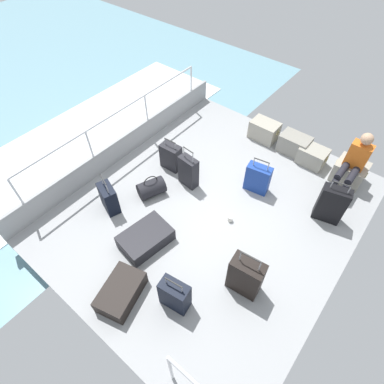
# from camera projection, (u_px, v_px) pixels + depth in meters

# --- Properties ---
(ground_plane) EXTENTS (4.40, 5.20, 0.06)m
(ground_plane) POSITION_uv_depth(u_px,v_px,m) (213.00, 209.00, 5.41)
(ground_plane) COLOR #939699
(gunwale_port) EXTENTS (0.06, 5.20, 0.45)m
(gunwale_port) POSITION_uv_depth(u_px,v_px,m) (124.00, 146.00, 6.11)
(gunwale_port) COLOR #939699
(gunwale_port) RESTS_ON ground_plane
(railing_port) EXTENTS (0.04, 4.20, 1.02)m
(railing_port) POSITION_uv_depth(u_px,v_px,m) (119.00, 122.00, 5.69)
(railing_port) COLOR silver
(railing_port) RESTS_ON ground_plane
(sea_wake) EXTENTS (12.00, 12.00, 0.01)m
(sea_wake) POSITION_uv_depth(u_px,v_px,m) (85.00, 138.00, 7.13)
(sea_wake) COLOR #6B99A8
(sea_wake) RESTS_ON ground_plane
(cargo_crate_0) EXTENTS (0.60, 0.38, 0.39)m
(cargo_crate_0) POSITION_uv_depth(u_px,v_px,m) (264.00, 130.00, 6.47)
(cargo_crate_0) COLOR #9E9989
(cargo_crate_0) RESTS_ON ground_plane
(cargo_crate_1) EXTENTS (0.60, 0.38, 0.38)m
(cargo_crate_1) POSITION_uv_depth(u_px,v_px,m) (294.00, 144.00, 6.19)
(cargo_crate_1) COLOR gray
(cargo_crate_1) RESTS_ON ground_plane
(cargo_crate_2) EXTENTS (0.54, 0.38, 0.35)m
(cargo_crate_2) POSITION_uv_depth(u_px,v_px,m) (312.00, 156.00, 5.99)
(cargo_crate_2) COLOR gray
(cargo_crate_2) RESTS_ON ground_plane
(cargo_crate_3) EXTENTS (0.56, 0.47, 0.39)m
(cargo_crate_3) POSITION_uv_depth(u_px,v_px,m) (350.00, 172.00, 5.69)
(cargo_crate_3) COLOR #9E9989
(cargo_crate_3) RESTS_ON ground_plane
(passenger_seated) EXTENTS (0.34, 0.66, 1.09)m
(passenger_seated) POSITION_uv_depth(u_px,v_px,m) (354.00, 162.00, 5.31)
(passenger_seated) COLOR orange
(passenger_seated) RESTS_ON ground_plane
(suitcase_0) EXTENTS (0.46, 0.30, 0.85)m
(suitcase_0) POSITION_uv_depth(u_px,v_px,m) (331.00, 204.00, 5.00)
(suitcase_0) COLOR black
(suitcase_0) RESTS_ON ground_plane
(suitcase_1) EXTENTS (0.43, 0.32, 0.72)m
(suitcase_1) POSITION_uv_depth(u_px,v_px,m) (109.00, 198.00, 5.20)
(suitcase_1) COLOR black
(suitcase_1) RESTS_ON ground_plane
(suitcase_2) EXTENTS (0.64, 0.85, 0.24)m
(suitcase_2) POSITION_uv_depth(u_px,v_px,m) (146.00, 238.00, 4.86)
(suitcase_2) COLOR black
(suitcase_2) RESTS_ON ground_plane
(suitcase_3) EXTENTS (0.45, 0.27, 0.72)m
(suitcase_3) POSITION_uv_depth(u_px,v_px,m) (258.00, 178.00, 5.47)
(suitcase_3) COLOR navy
(suitcase_3) RESTS_ON ground_plane
(suitcase_4) EXTENTS (0.37, 0.21, 0.82)m
(suitcase_4) POSITION_uv_depth(u_px,v_px,m) (188.00, 172.00, 5.54)
(suitcase_4) COLOR black
(suitcase_4) RESTS_ON ground_plane
(suitcase_5) EXTENTS (0.48, 0.30, 0.85)m
(suitcase_5) POSITION_uv_depth(u_px,v_px,m) (246.00, 276.00, 4.22)
(suitcase_5) COLOR black
(suitcase_5) RESTS_ON ground_plane
(suitcase_6) EXTENTS (0.39, 0.24, 0.66)m
(suitcase_6) POSITION_uv_depth(u_px,v_px,m) (171.00, 157.00, 5.86)
(suitcase_6) COLOR black
(suitcase_6) RESTS_ON ground_plane
(suitcase_7) EXTENTS (0.42, 0.27, 0.65)m
(suitcase_7) POSITION_uv_depth(u_px,v_px,m) (175.00, 295.00, 4.12)
(suitcase_7) COLOR black
(suitcase_7) RESTS_ON ground_plane
(suitcase_8) EXTENTS (0.61, 0.79, 0.25)m
(suitcase_8) POSITION_uv_depth(u_px,v_px,m) (121.00, 292.00, 4.29)
(suitcase_8) COLOR black
(suitcase_8) RESTS_ON ground_plane
(duffel_bag) EXTENTS (0.45, 0.54, 0.44)m
(duffel_bag) POSITION_uv_depth(u_px,v_px,m) (151.00, 188.00, 5.49)
(duffel_bag) COLOR black
(duffel_bag) RESTS_ON ground_plane
(paper_cup) EXTENTS (0.08, 0.08, 0.10)m
(paper_cup) POSITION_uv_depth(u_px,v_px,m) (230.00, 219.00, 5.18)
(paper_cup) COLOR white
(paper_cup) RESTS_ON ground_plane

